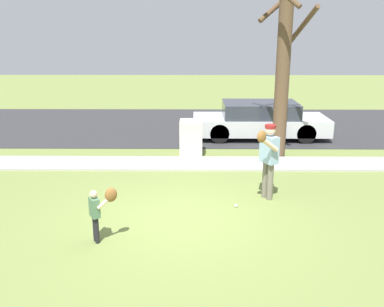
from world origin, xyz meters
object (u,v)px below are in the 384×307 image
(baseball, at_px, (236,206))
(utility_cabinet, at_px, (191,138))
(person_child, at_px, (99,207))
(person_adult, at_px, (268,154))
(street_tree_near, at_px, (284,51))
(parked_sedan_silver, at_px, (260,120))

(baseball, distance_m, utility_cabinet, 4.03)
(person_child, bearing_deg, person_adult, 0.34)
(person_adult, relative_size, baseball, 22.90)
(baseball, xyz_separation_m, utility_cabinet, (-1.01, 3.87, 0.50))
(person_child, height_order, street_tree_near, street_tree_near)
(utility_cabinet, bearing_deg, street_tree_near, -2.23)
(baseball, height_order, street_tree_near, street_tree_near)
(person_adult, xyz_separation_m, street_tree_near, (0.87, 3.29, 2.02))
(person_child, xyz_separation_m, street_tree_near, (4.14, 5.33, 2.41))
(street_tree_near, bearing_deg, person_adult, -104.83)
(person_adult, relative_size, parked_sedan_silver, 0.37)
(person_adult, bearing_deg, utility_cabinet, -94.71)
(utility_cabinet, relative_size, street_tree_near, 0.18)
(person_child, xyz_separation_m, baseball, (2.55, 1.56, -0.63))
(person_child, bearing_deg, parked_sedan_silver, 31.27)
(street_tree_near, xyz_separation_m, parked_sedan_silver, (-0.24, 2.30, -2.46))
(baseball, bearing_deg, person_child, -148.55)
(person_adult, xyz_separation_m, person_child, (-3.27, -2.04, -0.39))
(street_tree_near, distance_m, parked_sedan_silver, 3.38)
(baseball, relative_size, parked_sedan_silver, 0.02)
(person_adult, distance_m, baseball, 1.34)
(utility_cabinet, bearing_deg, person_adult, -63.04)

